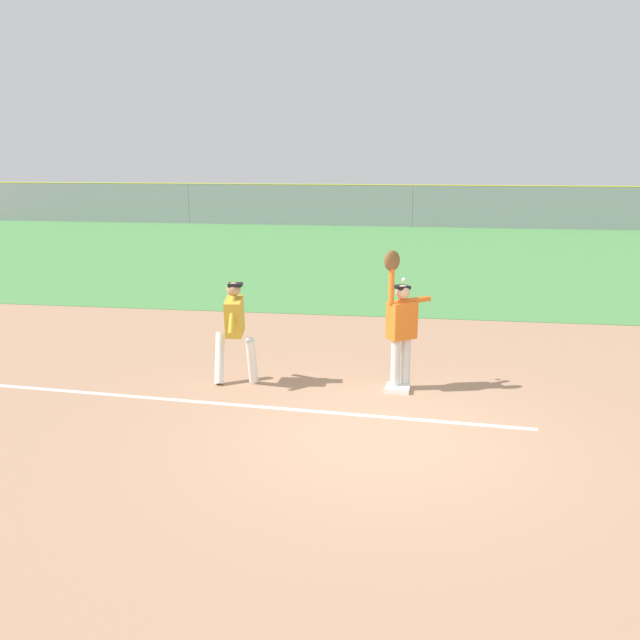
{
  "coord_description": "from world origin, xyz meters",
  "views": [
    {
      "loc": [
        0.42,
        -8.51,
        3.74
      ],
      "look_at": [
        -1.15,
        2.15,
        1.05
      ],
      "focal_mm": 37.81,
      "sensor_mm": 36.0,
      "label": 1
    }
  ],
  "objects_px": {
    "runner": "(235,326)",
    "parked_car_silver": "(262,207)",
    "parked_car_green": "(571,210)",
    "parked_car_white": "(359,208)",
    "first_base": "(398,388)",
    "fielder": "(401,322)",
    "baseball": "(404,280)",
    "parked_car_red": "(465,210)"
  },
  "relations": [
    {
      "from": "first_base",
      "to": "parked_car_red",
      "type": "distance_m",
      "value": 27.83
    },
    {
      "from": "first_base",
      "to": "parked_car_white",
      "type": "height_order",
      "value": "parked_car_white"
    },
    {
      "from": "baseball",
      "to": "parked_car_green",
      "type": "relative_size",
      "value": 0.02
    },
    {
      "from": "parked_car_silver",
      "to": "runner",
      "type": "bearing_deg",
      "value": -79.21
    },
    {
      "from": "parked_car_silver",
      "to": "parked_car_red",
      "type": "bearing_deg",
      "value": -1.25
    },
    {
      "from": "first_base",
      "to": "fielder",
      "type": "relative_size",
      "value": 0.17
    },
    {
      "from": "runner",
      "to": "baseball",
      "type": "bearing_deg",
      "value": 3.75
    },
    {
      "from": "parked_car_red",
      "to": "parked_car_green",
      "type": "relative_size",
      "value": 0.99
    },
    {
      "from": "parked_car_red",
      "to": "parked_car_silver",
      "type": "bearing_deg",
      "value": -174.93
    },
    {
      "from": "parked_car_red",
      "to": "baseball",
      "type": "bearing_deg",
      "value": -90.71
    },
    {
      "from": "runner",
      "to": "parked_car_silver",
      "type": "xyz_separation_m",
      "value": [
        -6.02,
        27.72,
        -0.32
      ]
    },
    {
      "from": "runner",
      "to": "parked_car_white",
      "type": "relative_size",
      "value": 0.38
    },
    {
      "from": "fielder",
      "to": "parked_car_green",
      "type": "relative_size",
      "value": 0.5
    },
    {
      "from": "first_base",
      "to": "fielder",
      "type": "distance_m",
      "value": 1.08
    },
    {
      "from": "first_base",
      "to": "runner",
      "type": "distance_m",
      "value": 2.83
    },
    {
      "from": "runner",
      "to": "parked_car_white",
      "type": "height_order",
      "value": "runner"
    },
    {
      "from": "runner",
      "to": "baseball",
      "type": "xyz_separation_m",
      "value": [
        2.7,
        0.48,
        0.74
      ]
    },
    {
      "from": "first_base",
      "to": "runner",
      "type": "relative_size",
      "value": 0.22
    },
    {
      "from": "parked_car_red",
      "to": "fielder",
      "type": "bearing_deg",
      "value": -90.69
    },
    {
      "from": "first_base",
      "to": "baseball",
      "type": "height_order",
      "value": "baseball"
    },
    {
      "from": "baseball",
      "to": "parked_car_green",
      "type": "distance_m",
      "value": 28.88
    },
    {
      "from": "parked_car_silver",
      "to": "parked_car_green",
      "type": "xyz_separation_m",
      "value": [
        17.05,
        0.39,
        0.0
      ]
    },
    {
      "from": "fielder",
      "to": "parked_car_red",
      "type": "bearing_deg",
      "value": -42.59
    },
    {
      "from": "parked_car_silver",
      "to": "parked_car_red",
      "type": "height_order",
      "value": "same"
    },
    {
      "from": "first_base",
      "to": "baseball",
      "type": "distance_m",
      "value": 1.75
    },
    {
      "from": "first_base",
      "to": "parked_car_silver",
      "type": "bearing_deg",
      "value": 107.43
    },
    {
      "from": "first_base",
      "to": "parked_car_green",
      "type": "xyz_separation_m",
      "value": [
        8.37,
        28.04,
        0.63
      ]
    },
    {
      "from": "runner",
      "to": "parked_car_silver",
      "type": "height_order",
      "value": "runner"
    },
    {
      "from": "parked_car_red",
      "to": "parked_car_green",
      "type": "height_order",
      "value": "same"
    },
    {
      "from": "fielder",
      "to": "parked_car_red",
      "type": "height_order",
      "value": "fielder"
    },
    {
      "from": "first_base",
      "to": "baseball",
      "type": "xyz_separation_m",
      "value": [
        0.04,
        0.41,
        1.7
      ]
    },
    {
      "from": "parked_car_white",
      "to": "parked_car_green",
      "type": "bearing_deg",
      "value": 2.49
    },
    {
      "from": "fielder",
      "to": "parked_car_green",
      "type": "height_order",
      "value": "fielder"
    },
    {
      "from": "fielder",
      "to": "runner",
      "type": "relative_size",
      "value": 1.33
    },
    {
      "from": "parked_car_white",
      "to": "baseball",
      "type": "bearing_deg",
      "value": -79.58
    },
    {
      "from": "parked_car_green",
      "to": "fielder",
      "type": "bearing_deg",
      "value": -100.78
    },
    {
      "from": "fielder",
      "to": "parked_car_white",
      "type": "xyz_separation_m",
      "value": [
        -3.21,
        28.22,
        -0.45
      ]
    },
    {
      "from": "baseball",
      "to": "parked_car_silver",
      "type": "bearing_deg",
      "value": 107.75
    },
    {
      "from": "runner",
      "to": "parked_car_white",
      "type": "xyz_separation_m",
      "value": [
        -0.53,
        28.38,
        -0.32
      ]
    },
    {
      "from": "parked_car_green",
      "to": "parked_car_white",
      "type": "bearing_deg",
      "value": -175.47
    },
    {
      "from": "parked_car_white",
      "to": "parked_car_green",
      "type": "xyz_separation_m",
      "value": [
        11.56,
        -0.27,
        0.0
      ]
    },
    {
      "from": "first_base",
      "to": "parked_car_white",
      "type": "relative_size",
      "value": 0.08
    }
  ]
}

